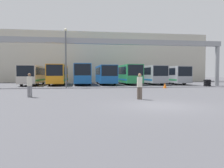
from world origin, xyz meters
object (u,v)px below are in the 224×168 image
object	(u,v)px
bus_slot_2	(82,73)
tire_stack	(207,83)
bus_slot_5	(149,74)
pedestrian_near_left	(140,86)
lamp_post	(66,55)
bus_slot_4	(127,73)
bus_slot_0	(33,74)
bus_slot_3	(105,74)
traffic_cone	(165,85)
bus_slot_1	(58,74)
pedestrian_near_center	(30,85)
bus_slot_6	(170,74)

from	to	relation	value
bus_slot_2	tire_stack	size ratio (longest dim) A/B	11.77
bus_slot_5	pedestrian_near_left	size ratio (longest dim) A/B	6.37
bus_slot_5	lamp_post	world-z (taller)	lamp_post
bus_slot_2	pedestrian_near_left	world-z (taller)	bus_slot_2
bus_slot_5	pedestrian_near_left	bearing A→B (deg)	-109.70
bus_slot_4	lamp_post	size ratio (longest dim) A/B	1.57
bus_slot_0	bus_slot_2	distance (m)	7.86
bus_slot_4	tire_stack	bearing A→B (deg)	-39.25
bus_slot_2	bus_slot_3	world-z (taller)	bus_slot_2
bus_slot_0	traffic_cone	world-z (taller)	bus_slot_0
bus_slot_0	lamp_post	size ratio (longest dim) A/B	1.34
bus_slot_3	bus_slot_4	bearing A→B (deg)	11.44
bus_slot_1	lamp_post	size ratio (longest dim) A/B	1.53
bus_slot_0	tire_stack	distance (m)	26.72
bus_slot_1	bus_slot_4	xyz separation A→B (m)	(11.69, 0.15, 0.02)
bus_slot_4	pedestrian_near_center	size ratio (longest dim) A/B	6.64
bus_slot_6	pedestrian_near_center	xyz separation A→B (m)	(-19.76, -19.75, -0.78)
bus_slot_0	bus_slot_3	world-z (taller)	bus_slot_3
bus_slot_2	tire_stack	xyz separation A→B (m)	(17.86, -8.36, -1.43)
pedestrian_near_left	tire_stack	xyz separation A→B (m)	(14.24, 14.61, -0.47)
bus_slot_0	bus_slot_1	xyz separation A→B (m)	(3.90, 0.72, 0.09)
bus_slot_1	bus_slot_6	distance (m)	19.49
pedestrian_near_left	lamp_post	xyz separation A→B (m)	(-5.80, 14.35, 3.22)
bus_slot_6	pedestrian_near_left	world-z (taller)	bus_slot_6
bus_slot_3	bus_slot_5	world-z (taller)	bus_slot_3
bus_slot_3	traffic_cone	world-z (taller)	bus_slot_3
bus_slot_1	bus_slot_5	bearing A→B (deg)	-0.58
bus_slot_0	tire_stack	size ratio (longest dim) A/B	9.84
bus_slot_2	pedestrian_near_left	distance (m)	23.28
bus_slot_1	bus_slot_4	size ratio (longest dim) A/B	0.98
bus_slot_3	bus_slot_6	distance (m)	11.70
bus_slot_5	traffic_cone	distance (m)	11.52
bus_slot_6	traffic_cone	xyz separation A→B (m)	(-5.55, -11.08, -1.40)
bus_slot_3	bus_slot_6	xyz separation A→B (m)	(11.69, 0.26, -0.06)
bus_slot_3	pedestrian_near_center	xyz separation A→B (m)	(-8.07, -19.49, -0.84)
bus_slot_6	bus_slot_1	bearing A→B (deg)	178.88
bus_slot_1	bus_slot_5	xyz separation A→B (m)	(15.59, -0.16, -0.05)
bus_slot_1	lamp_post	distance (m)	8.83
bus_slot_1	bus_slot_3	size ratio (longest dim) A/B	1.12
pedestrian_near_center	lamp_post	bearing A→B (deg)	94.68
pedestrian_near_center	tire_stack	xyz separation A→B (m)	(22.03, 12.05, -0.48)
bus_slot_2	bus_slot_5	size ratio (longest dim) A/B	1.08
lamp_post	bus_slot_6	bearing A→B (deg)	24.14
bus_slot_5	pedestrian_near_left	xyz separation A→B (m)	(-8.07, -22.53, -0.84)
pedestrian_near_left	bus_slot_3	bearing A→B (deg)	125.40
bus_slot_5	tire_stack	xyz separation A→B (m)	(6.17, -7.92, -1.31)
pedestrian_near_left	bus_slot_5	bearing A→B (deg)	106.41
bus_slot_0	bus_slot_1	world-z (taller)	bus_slot_1
bus_slot_0	bus_slot_5	size ratio (longest dim) A/B	0.90
bus_slot_4	tire_stack	distance (m)	13.07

